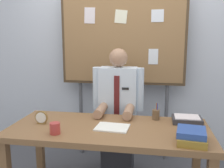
# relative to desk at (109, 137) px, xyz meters

# --- Properties ---
(back_wall) EXTENTS (6.40, 0.08, 2.70)m
(back_wall) POSITION_rel_desk_xyz_m (0.00, 1.14, 0.70)
(back_wall) COLOR silver
(back_wall) RESTS_ON ground_plane
(desk) EXTENTS (1.73, 0.75, 0.73)m
(desk) POSITION_rel_desk_xyz_m (0.00, 0.00, 0.00)
(desk) COLOR brown
(desk) RESTS_ON ground_plane
(person) EXTENTS (0.55, 0.56, 1.39)m
(person) POSITION_rel_desk_xyz_m (0.00, 0.58, -0.00)
(person) COLOR #2D2D33
(person) RESTS_ON ground_plane
(bulletin_board) EXTENTS (1.48, 0.09, 2.07)m
(bulletin_board) POSITION_rel_desk_xyz_m (0.00, 0.94, 0.84)
(bulletin_board) COLOR #4C3823
(bulletin_board) RESTS_ON ground_plane
(book_stack) EXTENTS (0.24, 0.28, 0.10)m
(book_stack) POSITION_rel_desk_xyz_m (0.67, -0.22, 0.13)
(book_stack) COLOR olive
(book_stack) RESTS_ON desk
(open_notebook) EXTENTS (0.30, 0.24, 0.01)m
(open_notebook) POSITION_rel_desk_xyz_m (0.04, -0.02, 0.09)
(open_notebook) COLOR white
(open_notebook) RESTS_ON desk
(desk_clock) EXTENTS (0.12, 0.04, 0.12)m
(desk_clock) POSITION_rel_desk_xyz_m (-0.61, -0.01, 0.14)
(desk_clock) COLOR olive
(desk_clock) RESTS_ON desk
(coffee_mug) EXTENTS (0.09, 0.09, 0.09)m
(coffee_mug) POSITION_rel_desk_xyz_m (-0.40, -0.23, 0.13)
(coffee_mug) COLOR #B23833
(coffee_mug) RESTS_ON desk
(pen_holder) EXTENTS (0.07, 0.07, 0.16)m
(pen_holder) POSITION_rel_desk_xyz_m (0.40, 0.28, 0.14)
(pen_holder) COLOR brown
(pen_holder) RESTS_ON desk
(paper_tray) EXTENTS (0.26, 0.20, 0.06)m
(paper_tray) POSITION_rel_desk_xyz_m (0.69, 0.24, 0.12)
(paper_tray) COLOR #333338
(paper_tray) RESTS_ON desk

